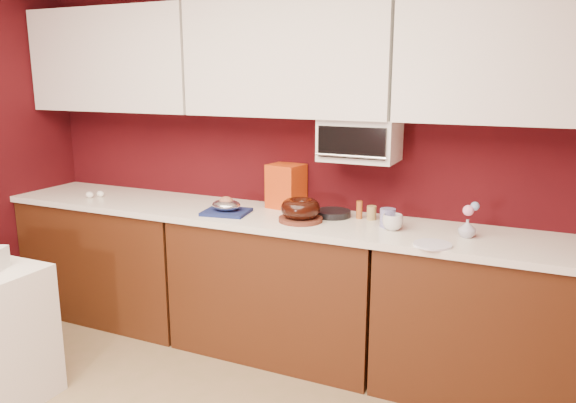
% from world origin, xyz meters
% --- Properties ---
extents(wall_back, '(4.00, 0.02, 2.50)m').
position_xyz_m(wall_back, '(0.00, 2.25, 1.25)').
color(wall_back, '#3B080B').
rests_on(wall_back, floor).
extents(base_cabinet_left, '(1.31, 0.58, 0.86)m').
position_xyz_m(base_cabinet_left, '(-1.33, 1.94, 0.43)').
color(base_cabinet_left, '#431F0D').
rests_on(base_cabinet_left, floor).
extents(base_cabinet_center, '(1.31, 0.58, 0.86)m').
position_xyz_m(base_cabinet_center, '(0.00, 1.94, 0.43)').
color(base_cabinet_center, '#431F0D').
rests_on(base_cabinet_center, floor).
extents(base_cabinet_right, '(1.31, 0.58, 0.86)m').
position_xyz_m(base_cabinet_right, '(1.33, 1.94, 0.43)').
color(base_cabinet_right, '#431F0D').
rests_on(base_cabinet_right, floor).
extents(countertop, '(4.00, 0.62, 0.04)m').
position_xyz_m(countertop, '(0.00, 1.94, 0.88)').
color(countertop, white).
rests_on(countertop, base_cabinet_center).
extents(upper_cabinet_left, '(1.31, 0.33, 0.70)m').
position_xyz_m(upper_cabinet_left, '(-1.33, 2.08, 1.85)').
color(upper_cabinet_left, white).
rests_on(upper_cabinet_left, wall_back).
extents(upper_cabinet_center, '(1.31, 0.33, 0.70)m').
position_xyz_m(upper_cabinet_center, '(0.00, 2.08, 1.85)').
color(upper_cabinet_center, white).
rests_on(upper_cabinet_center, wall_back).
extents(upper_cabinet_right, '(1.31, 0.33, 0.70)m').
position_xyz_m(upper_cabinet_right, '(1.33, 2.08, 1.85)').
color(upper_cabinet_right, white).
rests_on(upper_cabinet_right, wall_back).
extents(toaster_oven, '(0.45, 0.30, 0.25)m').
position_xyz_m(toaster_oven, '(0.45, 2.10, 1.38)').
color(toaster_oven, white).
rests_on(toaster_oven, upper_cabinet_center).
extents(toaster_oven_door, '(0.40, 0.02, 0.18)m').
position_xyz_m(toaster_oven_door, '(0.45, 1.94, 1.38)').
color(toaster_oven_door, black).
rests_on(toaster_oven_door, toaster_oven).
extents(toaster_oven_handle, '(0.42, 0.02, 0.02)m').
position_xyz_m(toaster_oven_handle, '(0.45, 1.93, 1.30)').
color(toaster_oven_handle, silver).
rests_on(toaster_oven_handle, toaster_oven).
extents(cake_base, '(0.32, 0.32, 0.02)m').
position_xyz_m(cake_base, '(0.17, 1.87, 0.91)').
color(cake_base, '#5B281B').
rests_on(cake_base, countertop).
extents(bundt_cake, '(0.29, 0.29, 0.10)m').
position_xyz_m(bundt_cake, '(0.17, 1.87, 0.98)').
color(bundt_cake, black).
rests_on(bundt_cake, cake_base).
extents(navy_towel, '(0.31, 0.27, 0.02)m').
position_xyz_m(navy_towel, '(-0.33, 1.85, 0.91)').
color(navy_towel, navy).
rests_on(navy_towel, countertop).
extents(foil_ham_nest, '(0.23, 0.22, 0.07)m').
position_xyz_m(foil_ham_nest, '(-0.33, 1.85, 0.96)').
color(foil_ham_nest, silver).
rests_on(foil_ham_nest, navy_towel).
extents(roasted_ham, '(0.11, 0.09, 0.06)m').
position_xyz_m(roasted_ham, '(-0.33, 1.85, 0.98)').
color(roasted_ham, '#A06449').
rests_on(roasted_ham, foil_ham_nest).
extents(pandoro_box, '(0.24, 0.22, 0.29)m').
position_xyz_m(pandoro_box, '(-0.06, 2.16, 1.04)').
color(pandoro_box, '#A91D0B').
rests_on(pandoro_box, countertop).
extents(dark_pan, '(0.25, 0.25, 0.04)m').
position_xyz_m(dark_pan, '(0.31, 2.06, 0.92)').
color(dark_pan, black).
rests_on(dark_pan, countertop).
extents(coffee_mug, '(0.11, 0.11, 0.11)m').
position_xyz_m(coffee_mug, '(0.72, 1.91, 0.95)').
color(coffee_mug, silver).
rests_on(coffee_mug, countertop).
extents(blue_jar, '(0.11, 0.11, 0.11)m').
position_xyz_m(blue_jar, '(0.67, 1.96, 0.95)').
color(blue_jar, navy).
rests_on(blue_jar, countertop).
extents(flower_vase, '(0.08, 0.08, 0.11)m').
position_xyz_m(flower_vase, '(1.11, 1.94, 0.96)').
color(flower_vase, '#A8ABBF').
rests_on(flower_vase, countertop).
extents(flower_pink, '(0.06, 0.06, 0.06)m').
position_xyz_m(flower_pink, '(1.11, 1.94, 1.05)').
color(flower_pink, pink).
rests_on(flower_pink, flower_vase).
extents(flower_blue, '(0.05, 0.05, 0.05)m').
position_xyz_m(flower_blue, '(1.14, 1.96, 1.07)').
color(flower_blue, '#7D98C9').
rests_on(flower_blue, flower_vase).
extents(china_plate, '(0.20, 0.20, 0.01)m').
position_xyz_m(china_plate, '(0.98, 1.71, 0.91)').
color(china_plate, white).
rests_on(china_plate, countertop).
extents(amber_bottle, '(0.04, 0.04, 0.11)m').
position_xyz_m(amber_bottle, '(0.47, 2.08, 0.95)').
color(amber_bottle, '#9B4B1C').
rests_on(amber_bottle, countertop).
extents(paper_cup, '(0.06, 0.06, 0.08)m').
position_xyz_m(paper_cup, '(0.54, 2.08, 0.94)').
color(paper_cup, olive).
rests_on(paper_cup, countertop).
extents(egg_left, '(0.07, 0.07, 0.05)m').
position_xyz_m(egg_left, '(-1.44, 1.83, 0.92)').
color(egg_left, white).
rests_on(egg_left, countertop).
extents(egg_right, '(0.06, 0.05, 0.04)m').
position_xyz_m(egg_right, '(-1.40, 1.89, 0.92)').
color(egg_right, white).
rests_on(egg_right, countertop).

